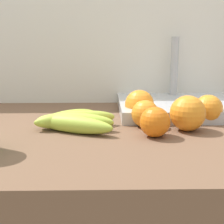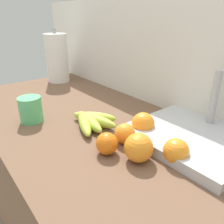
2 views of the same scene
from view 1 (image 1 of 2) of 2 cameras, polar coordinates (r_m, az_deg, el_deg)
The scene contains 8 objects.
wall_back at distance 1.15m, azimuth -0.76°, elevation -7.97°, with size 2.05×0.06×1.30m, color silver.
banana_bunch at distance 0.74m, azimuth -6.90°, elevation -1.57°, with size 0.20×0.18×0.04m.
orange_back_left at distance 0.75m, azimuth 5.92°, elevation -0.32°, with size 0.06×0.06×0.06m, color orange.
orange_center at distance 0.68m, azimuth 7.67°, elevation -1.78°, with size 0.06×0.06×0.06m, color orange.
orange_back_right at distance 0.83m, azimuth 16.81°, elevation 0.53°, with size 0.07×0.07×0.07m, color orange.
orange_right at distance 0.84m, azimuth 4.93°, elevation 1.35°, with size 0.08×0.08×0.08m, color orange.
orange_front at distance 0.74m, azimuth 13.36°, elevation -0.22°, with size 0.08×0.08×0.08m, color orange.
sink_basin at distance 0.94m, azimuth 12.14°, elevation 1.21°, with size 0.36×0.31×0.21m.
Camera 1 is at (-0.01, -0.72, 1.05)m, focal length 51.22 mm.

